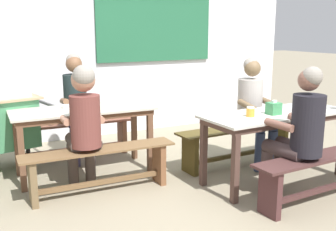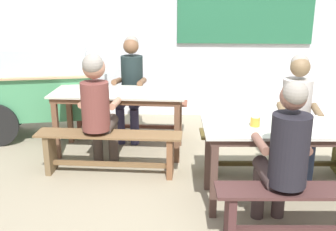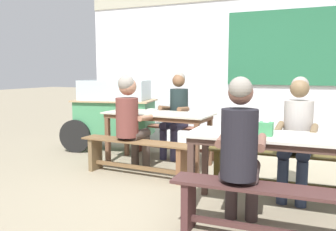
% 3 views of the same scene
% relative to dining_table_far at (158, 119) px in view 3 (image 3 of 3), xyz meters
% --- Properties ---
extents(ground_plane, '(40.00, 40.00, 0.00)m').
position_rel_dining_table_far_xyz_m(ground_plane, '(0.99, -0.98, -0.66)').
color(ground_plane, gray).
extents(backdrop_wall, '(6.14, 0.23, 2.73)m').
position_rel_dining_table_far_xyz_m(backdrop_wall, '(1.01, 1.56, 0.77)').
color(backdrop_wall, white).
rests_on(backdrop_wall, ground_plane).
extents(dining_table_far, '(1.56, 0.69, 0.75)m').
position_rel_dining_table_far_xyz_m(dining_table_far, '(0.00, 0.00, 0.00)').
color(dining_table_far, beige).
rests_on(dining_table_far, ground_plane).
extents(dining_table_near, '(1.67, 0.69, 0.75)m').
position_rel_dining_table_far_xyz_m(dining_table_near, '(1.75, -1.15, 0.00)').
color(dining_table_near, silver).
rests_on(dining_table_near, ground_plane).
extents(bench_far_back, '(1.55, 0.32, 0.46)m').
position_rel_dining_table_far_xyz_m(bench_far_back, '(0.02, 0.62, -0.37)').
color(bench_far_back, brown).
rests_on(bench_far_back, ground_plane).
extents(bench_far_front, '(1.53, 0.33, 0.46)m').
position_rel_dining_table_far_xyz_m(bench_far_front, '(-0.02, -0.62, -0.37)').
color(bench_far_front, brown).
rests_on(bench_far_front, ground_plane).
extents(bench_near_back, '(1.61, 0.37, 0.46)m').
position_rel_dining_table_far_xyz_m(bench_near_back, '(1.73, -0.53, -0.37)').
color(bench_near_back, '#4F411D').
rests_on(bench_near_back, ground_plane).
extents(bench_near_front, '(1.55, 0.33, 0.46)m').
position_rel_dining_table_far_xyz_m(bench_near_front, '(1.77, -1.76, -0.36)').
color(bench_near_front, '#472A28').
rests_on(bench_near_front, ground_plane).
extents(food_cart, '(1.76, 1.01, 1.18)m').
position_rel_dining_table_far_xyz_m(food_cart, '(-1.09, 0.55, 0.03)').
color(food_cart, '#479260').
rests_on(food_cart, ground_plane).
extents(person_near_front, '(0.43, 0.57, 1.29)m').
position_rel_dining_table_far_xyz_m(person_near_front, '(1.52, -1.69, 0.05)').
color(person_near_front, '#423333').
rests_on(person_near_front, ground_plane).
extents(person_right_near_table, '(0.42, 0.55, 1.28)m').
position_rel_dining_table_far_xyz_m(person_right_near_table, '(1.89, -0.60, 0.05)').
color(person_right_near_table, '#2A3651').
rests_on(person_right_near_table, ground_plane).
extents(person_center_facing, '(0.41, 0.55, 1.31)m').
position_rel_dining_table_far_xyz_m(person_center_facing, '(0.07, 0.53, 0.07)').
color(person_center_facing, '#343151').
rests_on(person_center_facing, ground_plane).
extents(person_left_back_turned, '(0.42, 0.51, 1.28)m').
position_rel_dining_table_far_xyz_m(person_left_back_turned, '(-0.14, -0.54, 0.08)').
color(person_left_back_turned, '#473B34').
rests_on(person_left_back_turned, ground_plane).
extents(tissue_box, '(0.12, 0.12, 0.15)m').
position_rel_dining_table_far_xyz_m(tissue_box, '(1.65, -1.20, 0.15)').
color(tissue_box, '#3D8D55').
rests_on(tissue_box, dining_table_near).
extents(condiment_jar, '(0.08, 0.08, 0.10)m').
position_rel_dining_table_far_xyz_m(condiment_jar, '(1.38, -1.17, 0.13)').
color(condiment_jar, gold).
rests_on(condiment_jar, dining_table_near).
extents(soup_bowl, '(0.12, 0.12, 0.04)m').
position_rel_dining_table_far_xyz_m(soup_bowl, '(-0.15, 0.09, 0.10)').
color(soup_bowl, silver).
rests_on(soup_bowl, dining_table_far).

